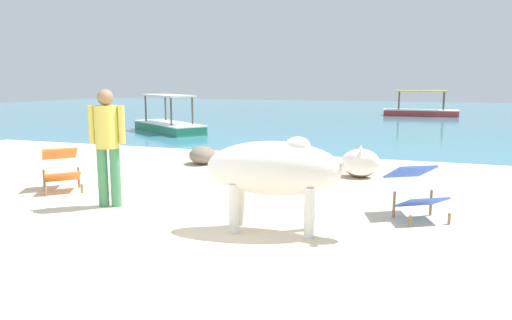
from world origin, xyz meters
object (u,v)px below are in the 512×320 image
(cow, at_px, (278,169))
(deck_chair_near, at_px, (416,188))
(boat_red, at_px, (421,110))
(deck_chair_far, at_px, (61,166))
(boat_green, at_px, (169,124))
(person_standing, at_px, (107,139))

(cow, height_order, deck_chair_near, cow)
(deck_chair_near, relative_size, boat_red, 0.25)
(deck_chair_far, distance_m, boat_red, 20.71)
(deck_chair_near, bearing_deg, cow, -83.34)
(boat_red, bearing_deg, cow, 85.27)
(cow, bearing_deg, boat_green, 117.61)
(deck_chair_near, xyz_separation_m, person_standing, (-4.02, -0.83, 0.56))
(boat_red, height_order, boat_green, same)
(deck_chair_near, xyz_separation_m, boat_red, (-0.32, 19.85, -0.13))
(cow, bearing_deg, boat_red, 78.61)
(cow, height_order, boat_green, boat_green)
(deck_chair_near, relative_size, boat_green, 0.25)
(deck_chair_near, height_order, person_standing, person_standing)
(person_standing, height_order, boat_green, person_standing)
(person_standing, relative_size, boat_red, 0.44)
(cow, distance_m, boat_green, 11.92)
(deck_chair_far, height_order, boat_green, boat_green)
(deck_chair_far, relative_size, person_standing, 0.57)
(cow, xyz_separation_m, boat_green, (-6.98, 9.65, -0.48))
(person_standing, xyz_separation_m, boat_red, (3.70, 20.68, -0.70))
(deck_chair_far, distance_m, person_standing, 1.58)
(deck_chair_far, xyz_separation_m, boat_green, (-3.08, 8.74, -0.13))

